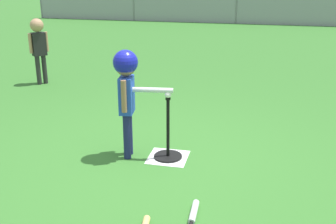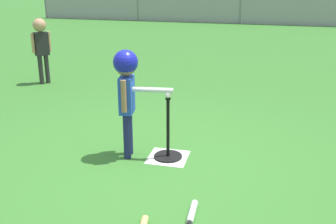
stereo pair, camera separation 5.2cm
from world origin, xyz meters
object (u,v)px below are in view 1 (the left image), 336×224
Objects in this scene: fielder_deep_left at (39,42)px; spare_bat_silver at (193,216)px; baseball_on_tee at (168,95)px; batting_tee at (168,148)px; batter_child at (127,82)px.

spare_bat_silver is at bearing -46.98° from fielder_deep_left.
baseball_on_tee is 0.11× the size of spare_bat_silver.
fielder_deep_left is at bearing 139.38° from baseball_on_tee.
batting_tee reaches higher than spare_bat_silver.
spare_bat_silver is (0.48, -1.14, -0.72)m from baseball_on_tee.
fielder_deep_left is (-2.95, 2.53, 0.02)m from baseball_on_tee.
batter_child is (-0.44, -0.06, 0.76)m from batting_tee.
baseball_on_tee is (-0.00, 0.00, 0.63)m from batting_tee.
batter_child is 1.66m from spare_bat_silver.
baseball_on_tee is at bearing -40.62° from fielder_deep_left.
baseball_on_tee is 0.47m from batter_child.
spare_bat_silver is at bearing -67.35° from batting_tee.
fielder_deep_left is at bearing 139.38° from batting_tee.
baseball_on_tee is at bearing 112.65° from spare_bat_silver.
batting_tee is 0.88m from batter_child.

